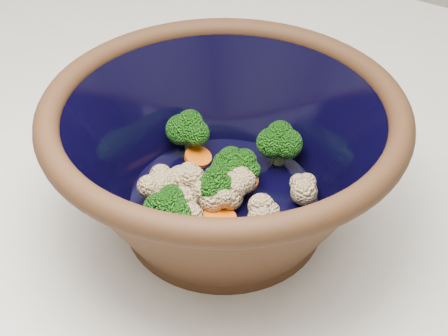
{
  "coord_description": "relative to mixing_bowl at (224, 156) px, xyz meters",
  "views": [
    {
      "loc": [
        0.34,
        -0.43,
        1.36
      ],
      "look_at": [
        0.08,
        -0.04,
        0.97
      ],
      "focal_mm": 50.0,
      "sensor_mm": 36.0,
      "label": 1
    }
  ],
  "objects": [
    {
      "name": "mixing_bowl",
      "position": [
        0.0,
        0.0,
        0.0
      ],
      "size": [
        0.41,
        0.41,
        0.15
      ],
      "rotation": [
        0.0,
        0.0,
        0.31
      ],
      "color": "black",
      "rests_on": "counter"
    },
    {
      "name": "vegetable_pile",
      "position": [
        -0.01,
        -0.01,
        -0.03
      ],
      "size": [
        0.18,
        0.2,
        0.05
      ],
      "color": "#608442",
      "rests_on": "mixing_bowl"
    }
  ]
}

